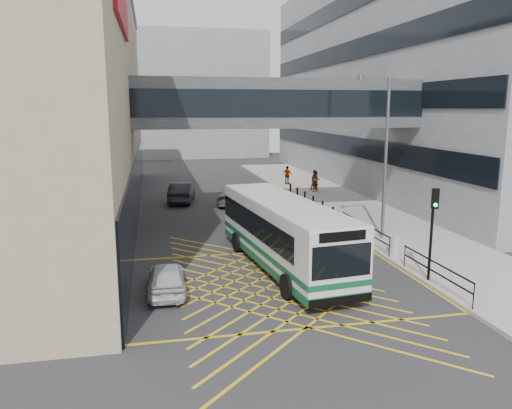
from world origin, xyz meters
TOP-DOWN VIEW (x-y plane):
  - ground at (0.00, 0.00)m, footprint 120.00×120.00m
  - building_right at (23.98, 24.00)m, footprint 24.09×44.00m
  - building_far at (-2.00, 60.00)m, footprint 28.00×16.00m
  - skybridge at (3.00, 12.00)m, footprint 20.00×4.10m
  - pavement at (9.00, 15.00)m, footprint 6.00×54.00m
  - box_junction at (0.00, 0.00)m, footprint 12.00×9.00m
  - bus at (0.83, 2.02)m, footprint 3.86×11.34m
  - car_white at (-4.50, -0.23)m, footprint 1.70×4.02m
  - car_dark at (-2.72, 19.19)m, footprint 2.79×5.23m
  - car_silver at (0.98, 17.42)m, footprint 3.26×4.95m
  - traffic_light at (6.22, -1.47)m, footprint 0.31×0.47m
  - street_lamp at (7.24, 5.41)m, footprint 1.99×0.51m
  - litter_bin at (6.63, 2.41)m, footprint 0.52×0.52m
  - kerb_railings at (6.15, 1.78)m, footprint 0.05×12.54m
  - bollards at (6.25, 15.00)m, footprint 0.14×10.14m
  - pedestrian_a at (8.70, 20.94)m, footprint 0.82×0.69m
  - pedestrian_b at (8.98, 21.80)m, footprint 0.88×0.55m
  - pedestrian_c at (7.48, 25.49)m, footprint 1.07×1.06m

SIDE VIEW (x-z plane):
  - ground at x=0.00m, z-range 0.00..0.00m
  - box_junction at x=0.00m, z-range 0.00..0.01m
  - pavement at x=9.00m, z-range 0.00..0.16m
  - bollards at x=6.25m, z-range 0.16..1.06m
  - litter_bin at x=6.63m, z-range 0.16..1.06m
  - car_white at x=-4.50m, z-range 0.00..1.27m
  - car_silver at x=0.98m, z-range 0.00..1.42m
  - car_dark at x=-2.72m, z-range 0.00..1.55m
  - kerb_railings at x=6.15m, z-range 0.38..1.38m
  - pedestrian_c at x=7.48m, z-range 0.16..1.88m
  - pedestrian_b at x=8.98m, z-range 0.16..1.88m
  - pedestrian_a at x=8.70m, z-range 0.16..1.92m
  - bus at x=0.83m, z-range 0.11..3.23m
  - traffic_light at x=6.22m, z-range 0.75..4.66m
  - street_lamp at x=7.24m, z-range 0.77..9.51m
  - skybridge at x=3.00m, z-range 6.00..9.00m
  - building_far at x=-2.00m, z-range 0.00..18.00m
  - building_right at x=23.98m, z-range 0.00..20.00m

